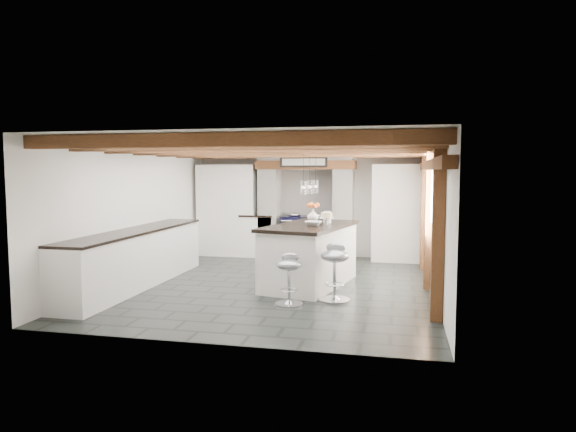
% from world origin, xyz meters
% --- Properties ---
extents(ground, '(6.00, 6.00, 0.00)m').
position_xyz_m(ground, '(0.00, 0.00, 0.00)').
color(ground, black).
rests_on(ground, ground).
extents(room_shell, '(6.00, 6.03, 6.00)m').
position_xyz_m(room_shell, '(-0.61, 1.42, 1.07)').
color(room_shell, white).
rests_on(room_shell, ground).
extents(range_cooker, '(1.00, 0.63, 0.99)m').
position_xyz_m(range_cooker, '(0.00, 2.68, 0.47)').
color(range_cooker, black).
rests_on(range_cooker, ground).
extents(kitchen_island, '(1.46, 2.20, 1.33)m').
position_xyz_m(kitchen_island, '(0.54, 0.06, 0.51)').
color(kitchen_island, white).
rests_on(kitchen_island, ground).
extents(bar_stool_near, '(0.45, 0.45, 0.83)m').
position_xyz_m(bar_stool_near, '(1.06, -0.87, 0.52)').
color(bar_stool_near, silver).
rests_on(bar_stool_near, ground).
extents(bar_stool_far, '(0.43, 0.43, 0.72)m').
position_xyz_m(bar_stool_far, '(0.47, -1.23, 0.45)').
color(bar_stool_far, silver).
rests_on(bar_stool_far, ground).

